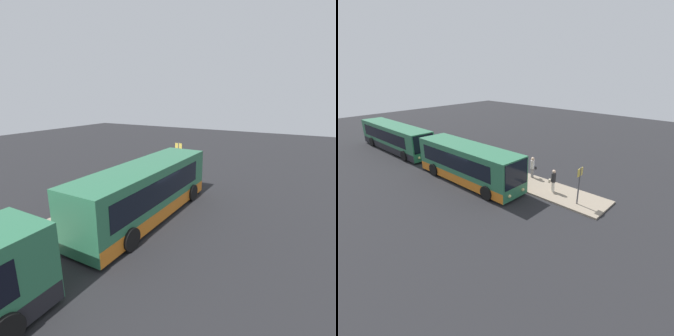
% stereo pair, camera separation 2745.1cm
% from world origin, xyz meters
% --- Properties ---
extents(ground, '(80.00, 80.00, 0.00)m').
position_xyz_m(ground, '(0.00, 0.00, 0.00)').
color(ground, '#232326').
extents(platform, '(20.00, 2.96, 0.13)m').
position_xyz_m(platform, '(0.00, 3.08, 0.06)').
color(platform, gray).
rests_on(platform, ground).
extents(bus_lead, '(10.31, 2.86, 3.00)m').
position_xyz_m(bus_lead, '(-0.37, 0.16, 1.50)').
color(bus_lead, '#2D704C').
rests_on(bus_lead, ground).
extents(passenger_boarding, '(0.56, 0.57, 1.78)m').
position_xyz_m(passenger_boarding, '(3.20, 4.06, 1.11)').
color(passenger_boarding, gray).
rests_on(passenger_boarding, platform).
extents(passenger_waiting, '(0.47, 0.47, 1.77)m').
position_xyz_m(passenger_waiting, '(0.13, 3.36, 1.09)').
color(passenger_waiting, '#2D2D33').
rests_on(passenger_waiting, platform).
extents(passenger_with_bags, '(0.60, 0.51, 1.72)m').
position_xyz_m(passenger_with_bags, '(5.94, 2.93, 1.07)').
color(passenger_with_bags, silver).
rests_on(passenger_with_bags, platform).
extents(suitcase, '(0.39, 0.21, 0.97)m').
position_xyz_m(suitcase, '(0.07, 3.85, 0.49)').
color(suitcase, beige).
rests_on(suitcase, platform).
extents(sign_post, '(0.10, 0.64, 2.62)m').
position_xyz_m(sign_post, '(8.19, 2.48, 1.78)').
color(sign_post, '#4C4C51').
rests_on(sign_post, platform).
extents(trash_bin, '(0.44, 0.44, 0.65)m').
position_xyz_m(trash_bin, '(-0.64, 3.00, 0.45)').
color(trash_bin, '#3F3F44').
rests_on(trash_bin, platform).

